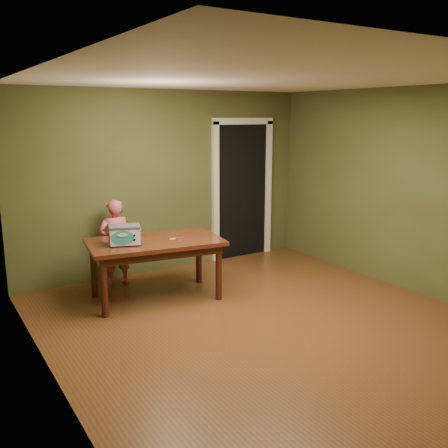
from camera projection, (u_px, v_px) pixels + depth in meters
name	position (u px, v px, depth m)	size (l,w,h in m)	color
floor	(270.00, 327.00, 5.41)	(5.00, 5.00, 0.00)	brown
room_shell	(273.00, 169.00, 5.04)	(4.52, 5.02, 2.61)	#4C542D
doorway	(232.00, 189.00, 8.16)	(1.10, 0.66, 2.25)	black
dining_table	(155.00, 248.00, 6.11)	(1.72, 1.13, 0.75)	#3E190E
toy_oven	(125.00, 234.00, 5.85)	(0.43, 0.35, 0.23)	#4C4F54
baking_pan	(180.00, 238.00, 6.14)	(0.10, 0.10, 0.02)	silver
spatula	(177.00, 238.00, 6.16)	(0.18, 0.03, 0.01)	#DFC061
child	(115.00, 243.00, 6.63)	(0.43, 0.28, 1.17)	#DA5A69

